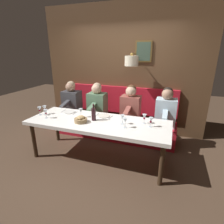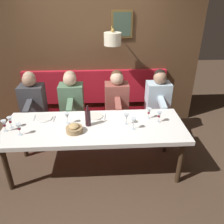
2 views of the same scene
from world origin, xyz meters
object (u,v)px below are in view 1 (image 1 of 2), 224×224
(diner_nearest, at_px, (166,109))
(wine_glass_7, at_px, (81,111))
(diner_near, at_px, (131,105))
(diner_far, at_px, (72,99))
(wine_glass_0, at_px, (125,121))
(wine_glass_6, at_px, (151,120))
(wine_glass_5, at_px, (46,112))
(dining_table, at_px, (98,124))
(wine_glass_2, at_px, (45,108))
(diner_middle, at_px, (97,102))
(bread_bowl, at_px, (81,119))
(wine_glass_3, at_px, (122,117))
(wine_bottle, at_px, (94,114))
(wine_glass_1, at_px, (144,117))
(wine_glass_4, at_px, (40,109))

(diner_nearest, height_order, wine_glass_7, diner_nearest)
(diner_near, distance_m, diner_far, 1.42)
(wine_glass_0, xyz_separation_m, wine_glass_6, (0.16, -0.38, -0.00))
(wine_glass_0, relative_size, wine_glass_5, 1.00)
(dining_table, xyz_separation_m, wine_glass_2, (0.01, 1.12, 0.18))
(wine_glass_6, bearing_deg, diner_middle, 57.37)
(diner_near, bearing_deg, diner_far, 90.00)
(dining_table, distance_m, bread_bowl, 0.31)
(wine_glass_5, bearing_deg, dining_table, -79.81)
(diner_near, distance_m, wine_glass_3, 0.87)
(diner_middle, height_order, wine_bottle, diner_middle)
(wine_glass_0, relative_size, wine_glass_7, 1.00)
(wine_glass_0, bearing_deg, wine_glass_1, -43.24)
(diner_near, height_order, wine_bottle, diner_near)
(wine_glass_3, distance_m, wine_bottle, 0.52)
(wine_bottle, bearing_deg, wine_glass_7, 77.04)
(wine_glass_5, bearing_deg, wine_glass_4, 65.97)
(diner_near, distance_m, wine_glass_5, 1.69)
(wine_glass_4, xyz_separation_m, bread_bowl, (-0.06, -0.90, -0.07))
(wine_glass_0, xyz_separation_m, wine_glass_3, (0.13, 0.08, 0.00))
(wine_glass_3, relative_size, wine_glass_4, 1.00)
(diner_nearest, height_order, wine_glass_2, diner_nearest)
(bread_bowl, bearing_deg, wine_glass_1, -73.84)
(diner_nearest, height_order, wine_glass_4, diner_nearest)
(diner_far, height_order, bread_bowl, diner_far)
(diner_nearest, height_order, wine_glass_5, diner_nearest)
(dining_table, xyz_separation_m, wine_glass_5, (-0.17, 0.95, 0.18))
(diner_near, xyz_separation_m, diner_far, (0.00, 1.42, 0.00))
(diner_near, xyz_separation_m, diner_middle, (0.00, 0.77, 0.00))
(diner_middle, bearing_deg, bread_bowl, -172.23)
(wine_glass_6, xyz_separation_m, wine_glass_7, (0.03, 1.27, 0.00))
(diner_nearest, distance_m, diner_far, 2.14)
(wine_glass_7, distance_m, bread_bowl, 0.26)
(diner_nearest, xyz_separation_m, wine_glass_0, (-0.99, 0.57, 0.04))
(diner_far, distance_m, wine_glass_3, 1.72)
(wine_glass_0, xyz_separation_m, wine_bottle, (0.13, 0.60, -0.00))
(wine_glass_0, relative_size, wine_glass_2, 1.00)
(wine_glass_0, bearing_deg, diner_middle, 42.73)
(wine_glass_0, bearing_deg, dining_table, 77.93)
(diner_middle, xyz_separation_m, wine_glass_3, (-0.86, -0.84, 0.04))
(wine_glass_4, distance_m, wine_glass_5, 0.24)
(diner_far, xyz_separation_m, wine_glass_5, (-1.05, -0.11, 0.04))
(wine_glass_2, xyz_separation_m, wine_glass_7, (0.07, -0.74, 0.00))
(wine_glass_3, bearing_deg, wine_glass_6, -85.77)
(bread_bowl, bearing_deg, wine_glass_0, -88.10)
(diner_middle, bearing_deg, wine_glass_0, -137.27)
(wine_glass_5, bearing_deg, wine_glass_6, -83.14)
(diner_middle, height_order, diner_far, same)
(diner_nearest, distance_m, wine_glass_2, 2.37)
(diner_middle, xyz_separation_m, wine_glass_7, (-0.80, -0.03, 0.04))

